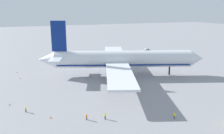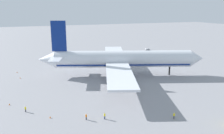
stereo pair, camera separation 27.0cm
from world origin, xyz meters
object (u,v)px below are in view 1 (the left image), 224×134
Objects in this scene: ground_worker_0 at (105,116)px; traffic_cone_2 at (20,78)px; ground_worker_5 at (26,109)px; traffic_cone_0 at (17,72)px; baggage_cart_0 at (147,49)px; ground_worker_2 at (87,117)px; ground_worker_4 at (174,116)px; airliner at (120,59)px; traffic_cone_3 at (10,104)px; traffic_cone_1 at (50,117)px.

traffic_cone_2 is at bearing 112.93° from ground_worker_0.
traffic_cone_0 is (-1.91, 44.26, -0.55)m from ground_worker_5.
traffic_cone_0 is 1.00× the size of traffic_cone_2.
ground_worker_2 is (-66.63, -83.74, 0.19)m from baggage_cart_0.
ground_worker_4 reaches higher than baggage_cart_0.
airliner is 42.43m from ground_worker_2.
ground_worker_2 is at bearing -43.45° from traffic_cone_3.
ground_worker_5 is (-80.98, -72.91, 0.18)m from baggage_cart_0.
traffic_cone_1 is 1.00× the size of traffic_cone_3.
traffic_cone_0 is (-20.81, 56.52, -0.62)m from ground_worker_0.
airliner is 46.75m from traffic_cone_3.
ground_worker_0 is at bearing -126.09° from baggage_cart_0.
traffic_cone_3 is (-40.02, 25.62, -0.61)m from ground_worker_4.
ground_worker_4 is 40.36m from ground_worker_5.
baggage_cart_0 is (41.99, 49.75, -6.36)m from airliner.
ground_worker_4 reaches higher than traffic_cone_2.
ground_worker_2 is at bearing -27.69° from traffic_cone_1.
baggage_cart_0 is 107.88m from traffic_cone_3.
ground_worker_2 reaches higher than traffic_cone_3.
traffic_cone_1 and traffic_cone_2 have the same top height.
traffic_cone_0 is at bearing 106.45° from ground_worker_2.
ground_worker_5 reaches higher than baggage_cart_0.
traffic_cone_1 is at bearing -81.31° from traffic_cone_0.
ground_worker_5 is at bearing 147.03° from ground_worker_0.
ground_worker_0 is 1.05× the size of ground_worker_2.
baggage_cart_0 is 6.50× the size of traffic_cone_0.
ground_worker_4 is at bearing -55.49° from traffic_cone_2.
airliner is at bearing -130.17° from baggage_cart_0.
airliner reaches higher than ground_worker_4.
ground_worker_0 is 50.66m from traffic_cone_2.
ground_worker_0 is 3.19× the size of traffic_cone_2.
ground_worker_2 is 22.79m from ground_worker_4.
ground_worker_0 reaches higher than ground_worker_4.
ground_worker_0 reaches higher than traffic_cone_3.
airliner reaches higher than baggage_cart_0.
baggage_cart_0 is 6.50× the size of traffic_cone_2.
traffic_cone_3 is at bearing 147.38° from ground_worker_4.
ground_worker_5 is at bearing 152.27° from ground_worker_4.
baggage_cart_0 is at bearing 49.83° from airliner.
airliner reaches higher than ground_worker_2.
traffic_cone_3 is (-85.28, -66.07, -0.38)m from baggage_cart_0.
ground_worker_2 is 3.04× the size of traffic_cone_1.
traffic_cone_1 is at bearing -138.34° from airliner.
ground_worker_4 is (-3.27, -41.94, -6.13)m from airliner.
ground_worker_4 reaches higher than traffic_cone_3.
ground_worker_4 is at bearing -32.62° from traffic_cone_3.
traffic_cone_1 is at bearing 157.44° from ground_worker_4.
airliner is 19.90× the size of baggage_cart_0.
ground_worker_2 reaches higher than baggage_cart_0.
ground_worker_0 is at bearing -39.46° from traffic_cone_3.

